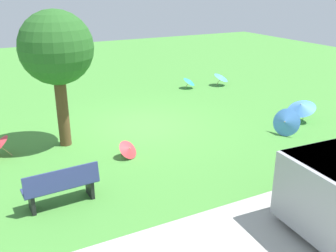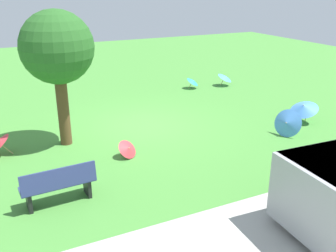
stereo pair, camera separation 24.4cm
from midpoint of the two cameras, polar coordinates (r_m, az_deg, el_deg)
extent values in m
plane|color=#478C38|center=(12.94, -4.63, -0.05)|extent=(40.00, 40.00, 0.00)
cube|color=#B2AFA8|center=(7.61, 18.18, -17.31)|extent=(40.00, 3.73, 0.01)
cylinder|color=black|center=(8.50, 18.03, -9.90)|extent=(0.77, 0.26, 0.76)
cube|color=navy|center=(8.69, -16.56, -8.49)|extent=(1.62, 0.53, 0.05)
cube|color=navy|center=(8.41, -16.37, -7.74)|extent=(1.60, 0.19, 0.45)
cube|color=black|center=(8.71, -20.53, -10.63)|extent=(0.10, 0.41, 0.45)
cube|color=black|center=(8.93, -12.41, -8.88)|extent=(0.10, 0.41, 0.45)
cylinder|color=brown|center=(11.52, -16.13, 2.55)|extent=(0.34, 0.34, 2.28)
sphere|color=#286023|center=(11.13, -17.03, 11.18)|extent=(2.06, 2.06, 2.06)
cylinder|color=tan|center=(12.86, 17.23, 0.42)|extent=(0.49, 0.22, 0.22)
cone|color=#4C8CE5|center=(12.53, 16.68, 0.57)|extent=(0.76, 1.00, 0.88)
sphere|color=tan|center=(12.46, 16.56, 0.61)|extent=(0.06, 0.05, 0.05)
cylinder|color=tan|center=(17.66, 2.48, 6.17)|extent=(0.17, 0.15, 0.30)
cone|color=teal|center=(17.59, 2.89, 6.76)|extent=(0.82, 0.83, 0.42)
sphere|color=tan|center=(17.57, 2.99, 6.91)|extent=(0.06, 0.06, 0.05)
cylinder|color=tan|center=(18.29, 7.24, 6.65)|extent=(0.17, 0.17, 0.38)
cone|color=#4C8CE5|center=(18.21, 7.65, 7.33)|extent=(0.97, 0.97, 0.43)
sphere|color=tan|center=(18.19, 7.75, 7.48)|extent=(0.06, 0.06, 0.05)
cylinder|color=tan|center=(14.19, 19.03, 1.70)|extent=(0.23, 0.08, 0.45)
cone|color=#4C8CE5|center=(13.97, 18.88, 2.78)|extent=(1.17, 1.17, 0.59)
sphere|color=tan|center=(13.91, 18.84, 3.10)|extent=(0.06, 0.05, 0.05)
cylinder|color=tan|center=(10.74, -7.18, -3.94)|extent=(0.15, 0.24, 0.24)
cone|color=#D8383F|center=(10.59, -6.56, -3.45)|extent=(0.72, 0.68, 0.49)
sphere|color=tan|center=(10.56, -6.42, -3.34)|extent=(0.06, 0.06, 0.05)
cylinder|color=tan|center=(11.59, -23.72, -3.35)|extent=(0.33, 0.04, 0.38)
camera|label=1|loc=(0.12, -90.62, -0.23)|focal=40.68mm
camera|label=2|loc=(0.12, 89.38, 0.23)|focal=40.68mm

